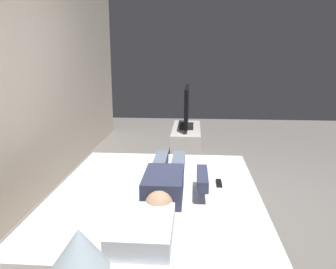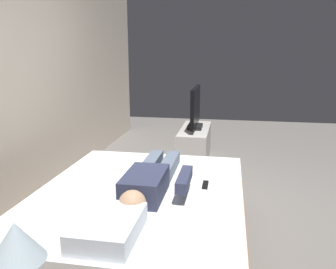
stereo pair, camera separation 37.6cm
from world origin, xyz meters
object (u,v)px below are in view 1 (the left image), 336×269
Objects in this scene: tv at (187,108)px; pillow at (142,230)px; remote at (219,183)px; person at (167,180)px; bed at (156,224)px; lamp at (80,251)px; tv_stand at (186,144)px.

pillow is at bearing 176.79° from tv.
person is at bearing 110.47° from remote.
remote is (0.18, -0.49, 0.29)m from bed.
bed is at bearing -0.00° from pillow.
remote is at bearing -22.79° from lamp.
person is 2.45m from tv_stand.
person is at bearing -6.55° from pillow.
remote is 1.65m from lamp.
person is 1.43× the size of tv.
bed is 0.59m from remote.
tv reaches higher than person.
lamp is (-1.31, 0.14, 0.59)m from bed.
tv_stand is at bearing -4.79° from lamp.
lamp is (-1.34, 0.22, 0.23)m from person.
tv is at bearing -90.00° from tv_stand.
pillow is 0.38× the size of person.
lamp reaches higher than pillow.
lamp reaches higher than tv_stand.
tv is at bearing -2.20° from person.
tv_stand is (2.27, 0.31, -0.30)m from remote.
tv_stand is 2.62× the size of lamp.
pillow is 0.44× the size of tv_stand.
person is at bearing -70.74° from bed.
tv_stand is at bearing 7.84° from remote.
person reaches higher than pillow.
tv_stand is 0.53m from tv.
lamp is at bearing 175.21° from tv_stand.
tv_stand is (3.14, -0.18, -0.35)m from pillow.
remote is 0.36× the size of lamp.
pillow reaches higher than bed.
bed is at bearing -6.06° from lamp.
tv is 3.77m from lamp.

